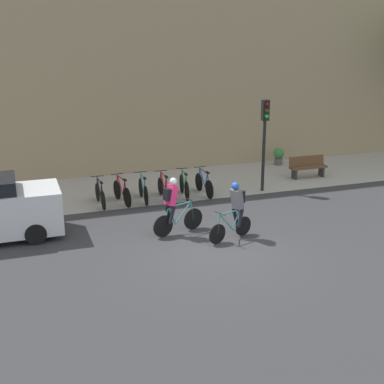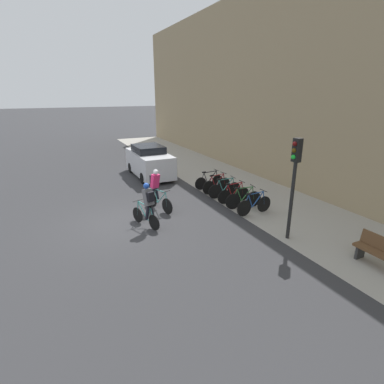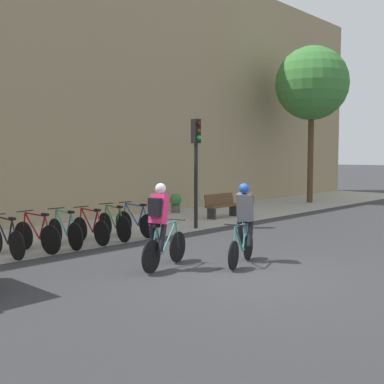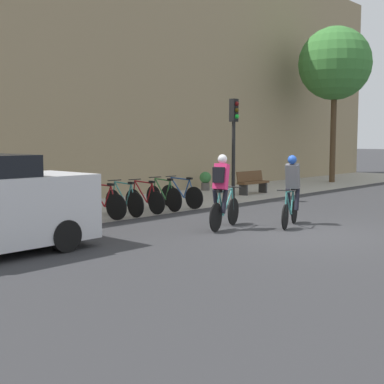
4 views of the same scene
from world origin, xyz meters
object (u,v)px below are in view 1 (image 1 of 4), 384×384
Objects in this scene: bench at (308,167)px; parked_bike_2 at (143,190)px; parked_bike_0 at (100,195)px; parked_bike_3 at (164,188)px; parked_bike_5 at (204,184)px; traffic_light_pole at (265,129)px; parked_bike_4 at (184,186)px; potted_plant at (279,155)px; cyclist_pink at (173,205)px; cyclist_grey at (235,208)px; parked_bike_1 at (122,192)px.

parked_bike_2 is at bearing -173.40° from bench.
parked_bike_3 is (2.33, 0.00, -0.00)m from parked_bike_0.
traffic_light_pole is at bearing -6.80° from parked_bike_5.
parked_bike_3 is 6.52m from bench.
parked_bike_4 is 3.67m from traffic_light_pole.
potted_plant is at bearing 23.84° from parked_bike_2.
cyclist_pink is at bearing -123.19° from parked_bike_5.
parked_bike_2 is at bearing 179.99° from parked_bike_5.
parked_bike_2 is 0.78m from parked_bike_3.
cyclist_pink is 3.86m from parked_bike_0.
parked_bike_0 is 0.48× the size of traffic_light_pole.
parked_bike_2 is at bearing 111.25° from cyclist_grey.
cyclist_grey is at bearing -88.12° from parked_bike_4.
traffic_light_pole is 4.66m from potted_plant.
parked_bike_5 is at bearing 173.20° from traffic_light_pole.
parked_bike_3 is at bearing -179.94° from parked_bike_4.
parked_bike_2 is 1.07× the size of bench.
potted_plant is (5.41, 7.50, -0.51)m from cyclist_grey.
parked_bike_5 is (1.55, 0.00, 0.01)m from parked_bike_3.
cyclist_pink is 3.58m from parked_bike_3.
bench is (8.01, 0.84, 0.06)m from parked_bike_1.
cyclist_pink is 1.07× the size of parked_bike_3.
parked_bike_0 is at bearing -179.96° from parked_bike_1.
bench is 2.06× the size of potted_plant.
parked_bike_3 is 0.96× the size of parked_bike_5.
parked_bike_1 is 0.49× the size of traffic_light_pole.
potted_plant is at bearing 29.48° from parked_bike_4.
traffic_light_pole is at bearing -2.53° from parked_bike_0.
parked_bike_5 is at bearing 0.00° from parked_bike_3.
parked_bike_4 reaches higher than parked_bike_1.
potted_plant is (7.04, 6.60, -0.51)m from cyclist_pink.
cyclist_grey is 1.01× the size of parked_bike_5.
bench is (5.54, 5.20, -0.48)m from cyclist_grey.
parked_bike_3 is at bearing -153.61° from potted_plant.
parked_bike_0 is 6.50m from traffic_light_pole.
parked_bike_3 reaches higher than potted_plant.
parked_bike_1 is 3.11m from parked_bike_5.
parked_bike_0 is 1.55m from parked_bike_2.
parked_bike_2 reaches higher than potted_plant.
cyclist_grey is at bearing -28.82° from cyclist_pink.
cyclist_grey reaches higher than potted_plant.
parked_bike_0 reaches higher than bench.
parked_bike_1 reaches higher than potted_plant.
cyclist_pink is 1.04× the size of parked_bike_4.
cyclist_pink reaches higher than parked_bike_3.
parked_bike_4 is 0.98× the size of parked_bike_5.
parked_bike_3 is 0.78m from parked_bike_4.
bench is (6.46, 0.84, 0.07)m from parked_bike_3.
parked_bike_5 is at bearing 56.81° from cyclist_pink.
cyclist_grey is 1.02× the size of parked_bike_1.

